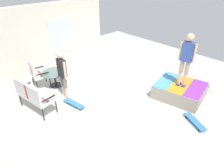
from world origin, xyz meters
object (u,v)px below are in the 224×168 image
person_skater (187,57)px  skateboard_spare (195,121)px  skate_ramp (180,90)px  skateboard_by_bench (74,103)px  patio_chair_near_house (36,72)px  patio_bench (32,94)px  person_watching (62,72)px  patio_table (55,76)px

person_skater → skateboard_spare: 1.94m
person_skater → skate_ramp: bearing=-63.7°
person_skater → skateboard_spare: (-1.02, 0.85, -1.41)m
skateboard_by_bench → patio_chair_near_house: bearing=9.0°
patio_chair_near_house → person_skater: person_skater is taller
patio_bench → person_watching: bearing=-90.5°
skate_ramp → person_watching: person_watching is taller
skateboard_by_bench → person_skater: bearing=-125.3°
skate_ramp → patio_bench: (2.57, 3.96, 0.37)m
patio_bench → skateboard_spare: 4.76m
patio_table → person_skater: size_ratio=0.52×
skate_ramp → person_skater: 1.26m
skateboard_spare → skateboard_by_bench: bearing=33.6°
patio_table → person_watching: 1.10m
patio_bench → skateboard_spare: size_ratio=1.64×
skate_ramp → patio_chair_near_house: 5.04m
skate_ramp → patio_table: (3.50, 2.75, 0.16)m
person_watching → patio_table: bearing=-9.5°
person_watching → person_skater: (-2.60, -2.83, 0.53)m
person_watching → person_skater: bearing=-132.6°
person_watching → skateboard_spare: size_ratio=2.06×
patio_table → skateboard_spare: bearing=-158.2°
person_skater → skateboard_by_bench: (2.03, 2.87, -1.41)m
skateboard_spare → person_skater: bearing=-39.8°
person_skater → skateboard_by_bench: 3.79m
skate_ramp → skateboard_by_bench: (1.99, 2.95, -0.16)m
patio_bench → skateboard_by_bench: 1.28m
patio_bench → person_skater: (-2.61, -3.88, 0.88)m
person_watching → person_skater: size_ratio=0.97×
patio_table → patio_bench: bearing=127.3°
patio_chair_near_house → patio_table: patio_chair_near_house is taller
skateboard_by_bench → skateboard_spare: size_ratio=1.02×
patio_table → person_skater: person_skater is taller
patio_bench → person_skater: 4.76m
skate_ramp → patio_bench: size_ratio=1.68×
patio_bench → patio_table: (0.93, -1.21, -0.21)m
patio_table → skateboard_by_bench: bearing=172.3°
person_skater → skateboard_spare: size_ratio=2.13×
patio_table → person_watching: size_ratio=0.54×
patio_table → skateboard_spare: (-4.56, -1.82, -0.32)m
skateboard_spare → person_watching: bearing=28.6°
patio_chair_near_house → skateboard_spare: patio_chair_near_house is taller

